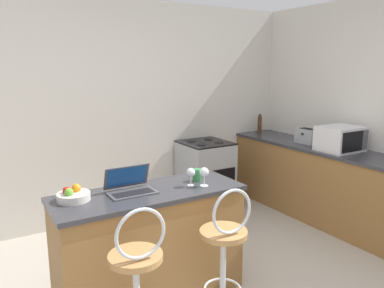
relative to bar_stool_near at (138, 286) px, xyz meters
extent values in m
cube|color=silver|center=(0.87, 2.28, 0.82)|extent=(12.00, 0.06, 2.60)
cube|color=olive|center=(0.33, 0.53, -0.06)|extent=(1.44, 0.53, 0.86)
cube|color=#333338|center=(0.33, 0.53, 0.39)|extent=(1.47, 0.56, 0.03)
cube|color=olive|center=(2.80, 0.81, -0.06)|extent=(0.60, 2.88, 0.86)
cube|color=#333338|center=(2.80, 0.81, 0.39)|extent=(0.63, 2.91, 0.03)
cylinder|color=#B7844C|center=(0.00, 0.02, 0.19)|extent=(0.34, 0.34, 0.04)
torus|color=silver|center=(0.00, -0.08, 0.38)|extent=(0.32, 0.02, 0.32)
cylinder|color=silver|center=(0.67, 0.02, -0.15)|extent=(0.04, 0.04, 0.65)
cylinder|color=#B7844C|center=(0.67, 0.02, 0.19)|extent=(0.34, 0.34, 0.04)
torus|color=silver|center=(0.67, -0.08, 0.38)|extent=(0.32, 0.02, 0.32)
cube|color=#47474C|center=(0.20, 0.54, 0.41)|extent=(0.36, 0.20, 0.01)
cube|color=black|center=(0.20, 0.53, 0.42)|extent=(0.30, 0.11, 0.00)
cube|color=#47474C|center=(0.20, 0.65, 0.51)|extent=(0.36, 0.08, 0.18)
cube|color=#19478C|center=(0.20, 0.65, 0.52)|extent=(0.31, 0.06, 0.15)
cube|color=silver|center=(2.79, 0.72, 0.55)|extent=(0.48, 0.37, 0.28)
cube|color=black|center=(2.74, 0.53, 0.55)|extent=(0.33, 0.01, 0.22)
cube|color=#4C4C51|center=(2.96, 0.53, 0.55)|extent=(0.10, 0.01, 0.22)
cube|color=#9EA3A8|center=(2.80, 1.20, 0.50)|extent=(0.17, 0.29, 0.18)
cube|color=black|center=(2.76, 1.20, 0.59)|extent=(0.04, 0.20, 0.00)
cube|color=black|center=(2.83, 1.20, 0.59)|extent=(0.04, 0.20, 0.00)
cube|color=black|center=(2.70, 1.20, 0.53)|extent=(0.02, 0.02, 0.02)
cube|color=#9EA3A8|center=(1.75, 1.93, -0.05)|extent=(0.58, 0.60, 0.87)
cube|color=black|center=(1.75, 1.62, -0.08)|extent=(0.50, 0.01, 0.39)
cube|color=black|center=(1.75, 1.93, 0.40)|extent=(0.58, 0.60, 0.02)
cylinder|color=black|center=(1.62, 1.81, 0.41)|extent=(0.11, 0.11, 0.01)
cylinder|color=black|center=(1.88, 1.81, 0.41)|extent=(0.11, 0.11, 0.01)
cylinder|color=black|center=(1.62, 2.05, 0.41)|extent=(0.11, 0.11, 0.01)
cylinder|color=black|center=(1.88, 2.05, 0.41)|extent=(0.11, 0.11, 0.01)
cylinder|color=#338447|center=(0.79, 0.57, 0.46)|extent=(0.07, 0.07, 0.10)
torus|color=#338447|center=(0.84, 0.57, 0.46)|extent=(0.01, 0.06, 0.06)
cylinder|color=silver|center=(0.67, 0.48, 0.41)|extent=(0.06, 0.06, 0.00)
cylinder|color=silver|center=(0.67, 0.48, 0.45)|extent=(0.01, 0.01, 0.08)
sphere|color=silver|center=(0.67, 0.48, 0.52)|extent=(0.07, 0.07, 0.07)
cylinder|color=silver|center=(0.76, 0.42, 0.41)|extent=(0.07, 0.07, 0.00)
cylinder|color=silver|center=(0.76, 0.42, 0.45)|extent=(0.01, 0.01, 0.08)
sphere|color=silver|center=(0.76, 0.42, 0.52)|extent=(0.08, 0.08, 0.08)
cylinder|color=#4C2D19|center=(2.80, 2.10, 0.52)|extent=(0.06, 0.06, 0.23)
sphere|color=#4C2D19|center=(2.80, 2.10, 0.66)|extent=(0.04, 0.04, 0.04)
cylinder|color=silver|center=(-0.21, 0.62, 0.44)|extent=(0.23, 0.23, 0.05)
sphere|color=red|center=(-0.25, 0.65, 0.48)|extent=(0.06, 0.06, 0.06)
sphere|color=orange|center=(-0.18, 0.66, 0.48)|extent=(0.07, 0.07, 0.07)
sphere|color=#66B233|center=(-0.25, 0.60, 0.48)|extent=(0.06, 0.06, 0.06)
camera|label=1|loc=(-0.79, -1.98, 1.34)|focal=35.00mm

